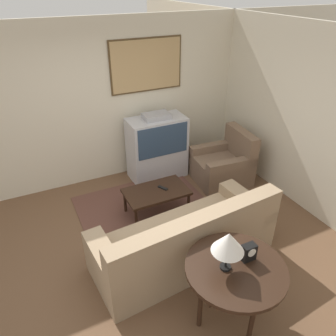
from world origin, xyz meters
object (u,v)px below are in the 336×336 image
at_px(armchair, 223,165).
at_px(table_lamp, 228,243).
at_px(tv, 157,147).
at_px(mantel_clock, 249,252).
at_px(couch, 186,241).
at_px(console_table, 236,272).
at_px(coffee_table, 156,193).

height_order(armchair, table_lamp, table_lamp).
bearing_deg(armchair, tv, -118.37).
relative_size(table_lamp, mantel_clock, 2.41).
bearing_deg(table_lamp, couch, 85.81).
height_order(console_table, mantel_clock, mantel_clock).
relative_size(tv, coffee_table, 1.28).
relative_size(coffee_table, mantel_clock, 5.22).
distance_m(tv, table_lamp, 3.05).
height_order(tv, table_lamp, tv).
height_order(couch, armchair, armchair).
bearing_deg(console_table, table_lamp, 156.65).
distance_m(couch, coffee_table, 1.06).
bearing_deg(couch, table_lamp, 81.07).
xyz_separation_m(table_lamp, mantel_clock, (0.27, -0.00, -0.23)).
height_order(armchair, mantel_clock, mantel_clock).
bearing_deg(tv, table_lamp, -101.58).
relative_size(armchair, mantel_clock, 5.34).
bearing_deg(tv, armchair, -33.43).
relative_size(tv, table_lamp, 2.76).
bearing_deg(table_lamp, armchair, 55.27).
bearing_deg(coffee_table, table_lamp, -93.84).
distance_m(couch, table_lamp, 1.16).
xyz_separation_m(armchair, table_lamp, (-1.59, -2.30, 0.77)).
distance_m(couch, mantel_clock, 1.04).
bearing_deg(tv, couch, -104.63).
height_order(couch, console_table, couch).
distance_m(coffee_table, table_lamp, 2.06).
height_order(armchair, coffee_table, armchair).
relative_size(tv, couch, 0.51).
xyz_separation_m(tv, coffee_table, (-0.48, -1.02, -0.20)).
relative_size(tv, mantel_clock, 6.67).
bearing_deg(armchair, table_lamp, -29.67).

